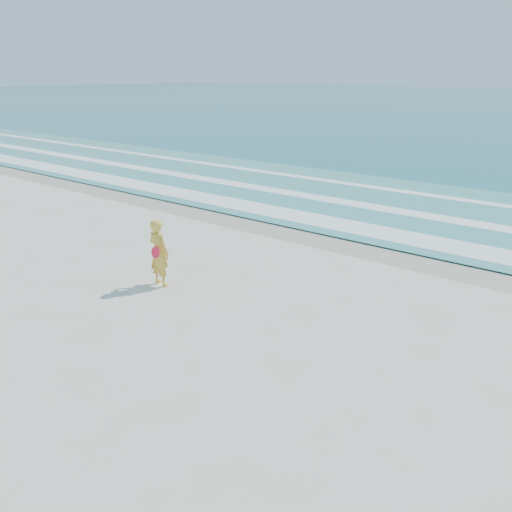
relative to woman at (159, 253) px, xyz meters
The scene contains 7 objects.
ground 3.72m from the woman, 58.89° to the right, with size 400.00×400.00×0.00m, color silver.
wet_sand 6.24m from the woman, 72.37° to the left, with size 400.00×2.40×0.00m, color #B2A893.
shallow 11.08m from the woman, 80.24° to the left, with size 400.00×10.00×0.01m, color #59B7AD.
foam_near 7.48m from the woman, 75.41° to the left, with size 400.00×1.40×0.01m, color white.
foam_mid 10.30m from the woman, 79.49° to the left, with size 400.00×0.90×0.01m, color white.
foam_far 13.55m from the woman, 82.04° to the left, with size 400.00×0.60×0.01m, color white.
woman is the anchor object (origin of this frame).
Camera 1 is at (6.92, -4.42, 4.90)m, focal length 35.00 mm.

